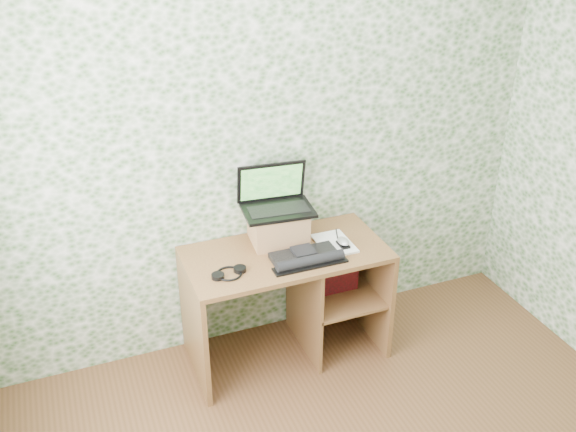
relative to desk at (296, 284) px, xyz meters
name	(u,v)px	position (x,y,z in m)	size (l,w,h in m)	color
wall_back	(267,147)	(-0.08, 0.28, 0.82)	(3.50, 3.50, 0.00)	silver
desk	(296,284)	(0.00, 0.00, 0.00)	(1.20, 0.60, 0.75)	brown
riser	(278,226)	(-0.07, 0.12, 0.37)	(0.33, 0.27, 0.20)	#9B6B45
laptop	(275,199)	(-0.07, 0.16, 0.53)	(0.44, 0.33, 0.28)	black
keyboard	(306,257)	(0.00, -0.16, 0.29)	(0.44, 0.22, 0.06)	black
headphones	(229,273)	(-0.46, -0.14, 0.28)	(0.21, 0.17, 0.03)	black
notepad	(334,244)	(0.23, -0.06, 0.28)	(0.20, 0.28, 0.01)	white
mouse	(343,243)	(0.26, -0.10, 0.30)	(0.06, 0.10, 0.03)	#BDBDC0
pen	(337,234)	(0.28, 0.03, 0.29)	(0.01, 0.01, 0.13)	black
red_box	(340,271)	(0.28, -0.03, 0.05)	(0.23, 0.07, 0.28)	maroon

